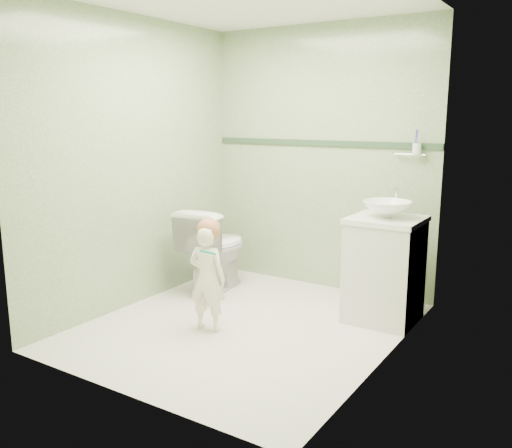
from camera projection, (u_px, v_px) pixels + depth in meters
The scene contains 12 objects.
ground at pixel (246, 326), 4.20m from camera, with size 2.50×2.50×0.00m, color silver.
room_shell at pixel (245, 171), 3.96m from camera, with size 2.50×2.54×2.40m.
trim_stripe at pixel (320, 143), 4.95m from camera, with size 2.20×0.02×0.05m, color #2C472E.
vanity at pixel (384, 271), 4.25m from camera, with size 0.52×0.50×0.80m, color silver.
counter at pixel (387, 220), 4.17m from camera, with size 0.54×0.52×0.04m, color white.
basin at pixel (387, 209), 4.15m from camera, with size 0.37×0.37×0.13m, color white.
faucet at pixel (396, 196), 4.29m from camera, with size 0.03×0.13×0.18m.
cup_holder at pixel (416, 149), 4.44m from camera, with size 0.26×0.07×0.21m.
toilet at pixel (215, 249), 5.01m from camera, with size 0.44×0.77×0.78m, color white.
toddler at pixel (207, 279), 4.06m from camera, with size 0.29×0.19×0.80m, color white.
hair_cap at pixel (209, 230), 4.00m from camera, with size 0.18×0.18×0.18m, color #A46841.
teal_toothbrush at pixel (208, 251), 3.87m from camera, with size 0.11×0.14×0.08m.
Camera 1 is at (2.20, -3.29, 1.61)m, focal length 38.14 mm.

